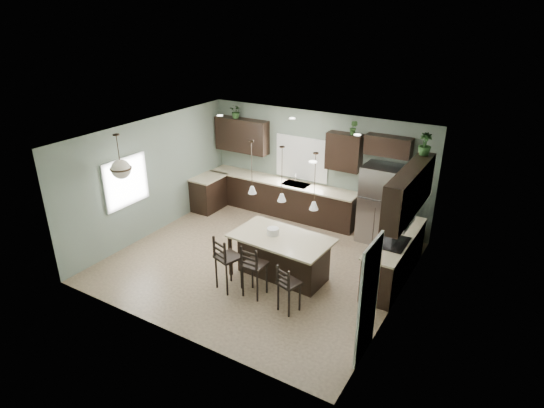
% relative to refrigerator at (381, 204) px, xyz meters
% --- Properties ---
extents(ground, '(6.00, 6.00, 0.00)m').
position_rel_refrigerator_xyz_m(ground, '(-1.88, -2.33, -0.93)').
color(ground, '#9E8466').
rests_on(ground, ground).
extents(pantry_door, '(0.04, 0.82, 2.04)m').
position_rel_refrigerator_xyz_m(pantry_door, '(1.09, -3.88, 0.09)').
color(pantry_door, white).
rests_on(pantry_door, ground).
extents(window_back, '(1.35, 0.02, 1.00)m').
position_rel_refrigerator_xyz_m(window_back, '(-2.28, 0.40, 0.62)').
color(window_back, white).
rests_on(window_back, room_shell).
extents(window_left, '(0.02, 1.10, 1.00)m').
position_rel_refrigerator_xyz_m(window_left, '(-4.87, -3.13, 0.62)').
color(window_left, white).
rests_on(window_left, room_shell).
extents(left_return_cabs, '(0.60, 0.90, 0.90)m').
position_rel_refrigerator_xyz_m(left_return_cabs, '(-4.58, -0.63, -0.48)').
color(left_return_cabs, black).
rests_on(left_return_cabs, ground).
extents(left_return_countertop, '(0.66, 0.96, 0.04)m').
position_rel_refrigerator_xyz_m(left_return_countertop, '(-4.56, -0.63, -0.01)').
color(left_return_countertop, beige).
rests_on(left_return_countertop, left_return_cabs).
extents(back_lower_cabs, '(4.20, 0.60, 0.90)m').
position_rel_refrigerator_xyz_m(back_lower_cabs, '(-2.73, 0.12, -0.48)').
color(back_lower_cabs, black).
rests_on(back_lower_cabs, ground).
extents(back_countertop, '(4.20, 0.66, 0.04)m').
position_rel_refrigerator_xyz_m(back_countertop, '(-2.73, 0.10, -0.01)').
color(back_countertop, beige).
rests_on(back_countertop, back_lower_cabs).
extents(sink_inset, '(0.70, 0.45, 0.01)m').
position_rel_refrigerator_xyz_m(sink_inset, '(-2.28, 0.10, 0.01)').
color(sink_inset, gray).
rests_on(sink_inset, back_countertop).
extents(faucet, '(0.02, 0.02, 0.28)m').
position_rel_refrigerator_xyz_m(faucet, '(-2.28, 0.07, 0.16)').
color(faucet, silver).
rests_on(faucet, back_countertop).
extents(back_upper_left, '(1.55, 0.34, 0.90)m').
position_rel_refrigerator_xyz_m(back_upper_left, '(-4.03, 0.25, 1.02)').
color(back_upper_left, black).
rests_on(back_upper_left, room_shell).
extents(back_upper_right, '(0.85, 0.34, 0.90)m').
position_rel_refrigerator_xyz_m(back_upper_right, '(-1.08, 0.25, 1.02)').
color(back_upper_right, black).
rests_on(back_upper_right, room_shell).
extents(fridge_header, '(1.05, 0.34, 0.45)m').
position_rel_refrigerator_xyz_m(fridge_header, '(-0.03, 0.25, 1.32)').
color(fridge_header, black).
rests_on(fridge_header, room_shell).
extents(right_lower_cabs, '(0.60, 2.35, 0.90)m').
position_rel_refrigerator_xyz_m(right_lower_cabs, '(0.82, -1.46, -0.48)').
color(right_lower_cabs, black).
rests_on(right_lower_cabs, ground).
extents(right_countertop, '(0.66, 2.35, 0.04)m').
position_rel_refrigerator_xyz_m(right_countertop, '(0.80, -1.46, -0.01)').
color(right_countertop, beige).
rests_on(right_countertop, right_lower_cabs).
extents(cooktop, '(0.58, 0.75, 0.02)m').
position_rel_refrigerator_xyz_m(cooktop, '(0.80, -1.73, 0.02)').
color(cooktop, black).
rests_on(cooktop, right_countertop).
extents(wall_oven_front, '(0.01, 0.72, 0.60)m').
position_rel_refrigerator_xyz_m(wall_oven_front, '(0.51, -1.73, -0.48)').
color(wall_oven_front, gray).
rests_on(wall_oven_front, right_lower_cabs).
extents(right_upper_cabs, '(0.34, 2.35, 0.90)m').
position_rel_refrigerator_xyz_m(right_upper_cabs, '(0.95, -1.46, 1.02)').
color(right_upper_cabs, black).
rests_on(right_upper_cabs, room_shell).
extents(microwave, '(0.40, 0.75, 0.40)m').
position_rel_refrigerator_xyz_m(microwave, '(0.90, -1.73, 0.62)').
color(microwave, gray).
rests_on(microwave, right_upper_cabs).
extents(refrigerator, '(0.90, 0.74, 1.85)m').
position_rel_refrigerator_xyz_m(refrigerator, '(0.00, 0.00, 0.00)').
color(refrigerator, gray).
rests_on(refrigerator, ground).
extents(kitchen_island, '(2.04, 1.23, 0.92)m').
position_rel_refrigerator_xyz_m(kitchen_island, '(-1.16, -2.61, -0.46)').
color(kitchen_island, black).
rests_on(kitchen_island, ground).
extents(serving_dish, '(0.24, 0.24, 0.14)m').
position_rel_refrigerator_xyz_m(serving_dish, '(-1.36, -2.60, 0.07)').
color(serving_dish, silver).
rests_on(serving_dish, kitchen_island).
extents(bar_stool_left, '(0.54, 0.54, 1.16)m').
position_rel_refrigerator_xyz_m(bar_stool_left, '(-1.83, -3.49, -0.35)').
color(bar_stool_left, black).
rests_on(bar_stool_left, ground).
extents(bar_stool_center, '(0.41, 0.41, 1.10)m').
position_rel_refrigerator_xyz_m(bar_stool_center, '(-1.28, -3.42, -0.37)').
color(bar_stool_center, black).
rests_on(bar_stool_center, ground).
extents(bar_stool_right, '(0.44, 0.44, 0.96)m').
position_rel_refrigerator_xyz_m(bar_stool_right, '(-0.48, -3.52, -0.44)').
color(bar_stool_right, black).
rests_on(bar_stool_right, ground).
extents(pendant_left, '(0.17, 0.17, 1.10)m').
position_rel_refrigerator_xyz_m(pendant_left, '(-1.86, -2.58, 1.32)').
color(pendant_left, white).
rests_on(pendant_left, room_shell).
extents(pendant_center, '(0.17, 0.17, 1.10)m').
position_rel_refrigerator_xyz_m(pendant_center, '(-1.16, -2.61, 1.32)').
color(pendant_center, white).
rests_on(pendant_center, room_shell).
extents(pendant_right, '(0.17, 0.17, 1.10)m').
position_rel_refrigerator_xyz_m(pendant_right, '(-0.46, -2.65, 1.32)').
color(pendant_right, white).
rests_on(pendant_right, room_shell).
extents(chandelier, '(0.45, 0.45, 0.95)m').
position_rel_refrigerator_xyz_m(chandelier, '(-4.43, -3.57, 1.40)').
color(chandelier, beige).
rests_on(chandelier, room_shell).
extents(plant_back_left, '(0.34, 0.30, 0.36)m').
position_rel_refrigerator_xyz_m(plant_back_left, '(-4.17, 0.22, 1.66)').
color(plant_back_left, '#27481F').
rests_on(plant_back_left, back_upper_left).
extents(plant_back_right, '(0.21, 0.18, 0.34)m').
position_rel_refrigerator_xyz_m(plant_back_right, '(-0.88, 0.22, 1.65)').
color(plant_back_right, '#2F5525').
rests_on(plant_back_right, back_upper_right).
extents(plant_right_wall, '(0.33, 0.33, 0.45)m').
position_rel_refrigerator_xyz_m(plant_right_wall, '(0.92, -0.53, 1.70)').
color(plant_right_wall, '#2C5826').
rests_on(plant_right_wall, right_upper_cabs).
extents(room_shell, '(6.00, 6.00, 6.00)m').
position_rel_refrigerator_xyz_m(room_shell, '(-1.88, -2.33, 0.77)').
color(room_shell, slate).
rests_on(room_shell, ground).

